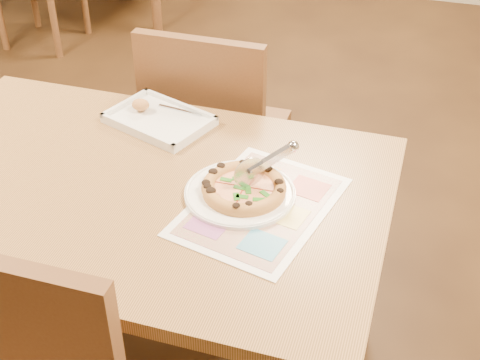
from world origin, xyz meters
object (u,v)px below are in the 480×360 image
(chair_far, at_px, (211,120))
(plate, at_px, (240,194))
(appetizer_tray, at_px, (158,120))
(pizza, at_px, (244,188))
(menu, at_px, (260,206))
(dining_table, at_px, (135,210))
(pizza_cutter, at_px, (264,164))

(chair_far, bearing_deg, plate, 116.11)
(plate, relative_size, appetizer_tray, 0.83)
(pizza, distance_m, menu, 0.06)
(dining_table, relative_size, pizza, 6.17)
(dining_table, relative_size, menu, 3.03)
(plate, relative_size, pizza, 1.31)
(pizza_cutter, xyz_separation_m, appetizer_tray, (-0.38, 0.23, -0.08))
(pizza_cutter, height_order, menu, pizza_cutter)
(menu, bearing_deg, pizza, 149.79)
(chair_far, bearing_deg, pizza_cutter, 121.61)
(chair_far, height_order, pizza_cutter, chair_far)
(appetizer_tray, height_order, menu, appetizer_tray)
(plate, xyz_separation_m, menu, (0.06, -0.03, -0.00))
(plate, bearing_deg, pizza_cutter, 33.76)
(dining_table, relative_size, plate, 4.71)
(appetizer_tray, distance_m, menu, 0.49)
(dining_table, relative_size, pizza_cutter, 10.21)
(pizza, relative_size, pizza_cutter, 1.65)
(chair_far, height_order, appetizer_tray, chair_far)
(menu, bearing_deg, plate, 156.24)
(pizza_cutter, bearing_deg, plate, 171.55)
(dining_table, bearing_deg, pizza_cutter, 11.10)
(chair_far, xyz_separation_m, appetizer_tray, (-0.05, -0.30, 0.16))
(pizza, height_order, appetizer_tray, appetizer_tray)
(plate, distance_m, pizza, 0.02)
(appetizer_tray, bearing_deg, menu, -36.77)
(pizza, bearing_deg, appetizer_tray, 142.35)
(chair_far, distance_m, pizza, 0.66)
(chair_far, xyz_separation_m, menu, (0.34, -0.60, 0.16))
(plate, xyz_separation_m, appetizer_tray, (-0.33, 0.27, 0.00))
(pizza_cutter, height_order, appetizer_tray, pizza_cutter)
(dining_table, distance_m, chair_far, 0.61)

